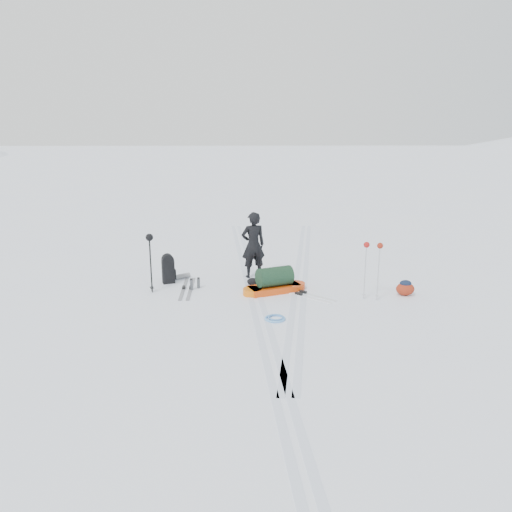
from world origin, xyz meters
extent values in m
plane|color=white|center=(0.00, 0.00, 0.00)|extent=(200.00, 200.00, 0.00)
cube|color=silver|center=(-0.12, 0.00, 0.00)|extent=(1.40, 17.97, 0.01)
cube|color=silver|center=(0.12, 0.00, 0.00)|extent=(1.40, 17.97, 0.01)
cube|color=silver|center=(1.28, 2.00, 0.00)|extent=(2.09, 13.88, 0.01)
cube|color=silver|center=(1.52, 2.00, 0.00)|extent=(2.09, 13.88, 0.01)
imported|color=black|center=(-0.01, 1.59, 0.93)|extent=(0.78, 0.62, 1.86)
cube|color=#D4420C|center=(0.51, 0.28, 0.08)|extent=(1.45, 1.01, 0.17)
cylinder|color=red|center=(1.08, 0.51, 0.08)|extent=(0.64, 0.64, 0.17)
cylinder|color=orange|center=(-0.05, 0.05, 0.08)|extent=(0.64, 0.64, 0.17)
cylinder|color=black|center=(0.51, 0.28, 0.41)|extent=(1.01, 0.79, 0.49)
cube|color=black|center=(-2.32, 1.09, 0.32)|extent=(0.37, 0.32, 0.64)
cylinder|color=black|center=(-2.32, 1.09, 0.65)|extent=(0.36, 0.31, 0.31)
cube|color=black|center=(-2.17, 1.16, 0.23)|extent=(0.12, 0.18, 0.27)
cylinder|color=gray|center=(-2.02, 1.48, 0.07)|extent=(0.49, 0.39, 0.14)
cylinder|color=black|center=(-2.65, 0.39, 0.71)|extent=(0.03, 0.03, 1.42)
cylinder|color=black|center=(-2.62, 0.30, 0.71)|extent=(0.03, 0.03, 1.42)
torus|color=black|center=(-2.65, 0.39, 0.11)|extent=(0.13, 0.13, 0.01)
torus|color=black|center=(-2.62, 0.30, 0.11)|extent=(0.13, 0.13, 0.01)
sphere|color=black|center=(-2.63, 0.34, 1.44)|extent=(0.19, 0.19, 0.19)
cylinder|color=#B9BBC0|center=(2.69, -0.30, 0.67)|extent=(0.03, 0.03, 1.35)
cylinder|color=#B9BDC1|center=(2.99, -0.40, 0.67)|extent=(0.03, 0.03, 1.35)
torus|color=#ACADB3|center=(2.69, -0.30, 0.10)|extent=(0.11, 0.11, 0.01)
torus|color=silver|center=(2.99, -0.40, 0.10)|extent=(0.11, 0.11, 0.01)
sphere|color=maroon|center=(2.69, -0.30, 1.37)|extent=(0.15, 0.15, 0.15)
sphere|color=maroon|center=(2.99, -0.40, 1.37)|extent=(0.15, 0.15, 0.15)
cube|color=#95979D|center=(-1.67, 0.57, 0.01)|extent=(0.11, 1.86, 0.02)
cube|color=#94979C|center=(-1.85, 0.56, 0.01)|extent=(0.11, 1.86, 0.02)
cube|color=black|center=(-1.67, 0.57, 0.04)|extent=(0.07, 0.19, 0.05)
cube|color=black|center=(-1.85, 0.56, 0.04)|extent=(0.07, 0.19, 0.05)
cube|color=silver|center=(1.11, -0.01, 0.01)|extent=(1.52, 1.33, 0.02)
cube|color=silver|center=(1.24, 0.13, 0.01)|extent=(1.52, 1.33, 0.02)
cube|color=black|center=(1.11, -0.01, 0.04)|extent=(0.19, 0.18, 0.05)
cube|color=black|center=(1.24, 0.13, 0.04)|extent=(0.19, 0.18, 0.05)
torus|color=#63ABF0|center=(0.41, -1.62, 0.02)|extent=(0.48, 0.48, 0.05)
torus|color=#528CC9|center=(0.43, -1.59, 0.03)|extent=(0.37, 0.37, 0.04)
ellipsoid|color=maroon|center=(3.79, -0.06, 0.17)|extent=(0.47, 0.35, 0.33)
ellipsoid|color=black|center=(3.79, -0.06, 0.31)|extent=(0.30, 0.24, 0.16)
cylinder|color=#53565A|center=(-1.64, 0.47, 0.14)|extent=(0.08, 0.08, 0.28)
cylinder|color=#4F5356|center=(-1.47, 0.63, 0.13)|extent=(0.08, 0.08, 0.25)
cylinder|color=black|center=(-1.64, 0.47, 0.29)|extent=(0.07, 0.07, 0.03)
cylinder|color=black|center=(-1.47, 0.63, 0.27)|extent=(0.07, 0.07, 0.03)
ellipsoid|color=black|center=(-0.04, 0.86, 0.10)|extent=(0.34, 0.27, 0.19)
camera|label=1|loc=(-0.23, -11.90, 4.13)|focal=35.00mm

